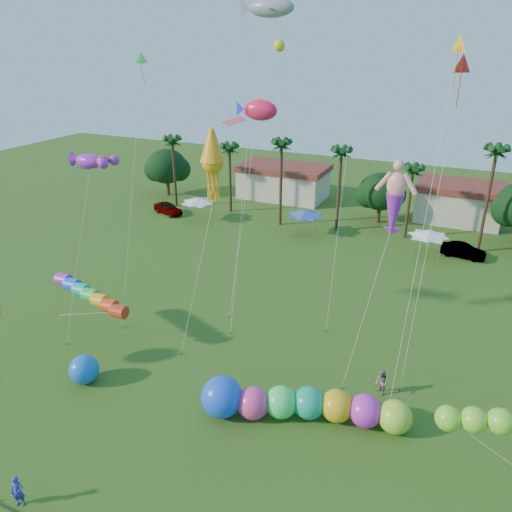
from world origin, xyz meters
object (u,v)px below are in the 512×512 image
at_px(caterpillar_inflatable, 296,404).
at_px(blue_ball, 84,369).
at_px(spectator_a, 18,491).
at_px(spectator_b, 382,383).
at_px(car_a, 168,208).
at_px(car_b, 463,251).

relative_size(caterpillar_inflatable, blue_ball, 6.31).
distance_m(spectator_a, spectator_b, 21.70).
bearing_deg(spectator_a, car_a, 90.00).
relative_size(spectator_b, blue_ball, 0.92).
bearing_deg(spectator_a, car_b, 42.49).
xyz_separation_m(spectator_a, caterpillar_inflatable, (10.38, 11.57, 0.19)).
height_order(car_a, spectator_a, spectator_a).
bearing_deg(car_b, spectator_a, 163.84).
distance_m(car_a, spectator_a, 45.26).
xyz_separation_m(caterpillar_inflatable, blue_ball, (-14.28, -2.60, -0.09)).
distance_m(spectator_a, blue_ball, 9.79).
bearing_deg(spectator_b, car_a, -169.92).
distance_m(car_a, caterpillar_inflatable, 41.56).
relative_size(car_a, blue_ball, 2.27).
distance_m(car_a, car_b, 36.68).
xyz_separation_m(spectator_b, caterpillar_inflatable, (-4.24, -4.46, 0.17)).
xyz_separation_m(spectator_a, spectator_b, (14.62, 16.03, 0.02)).
bearing_deg(car_b, spectator_b, 179.72).
height_order(spectator_b, caterpillar_inflatable, caterpillar_inflatable).
distance_m(spectator_b, blue_ball, 19.82).
bearing_deg(spectator_b, blue_ball, -112.11).
bearing_deg(car_b, blue_ball, 153.55).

